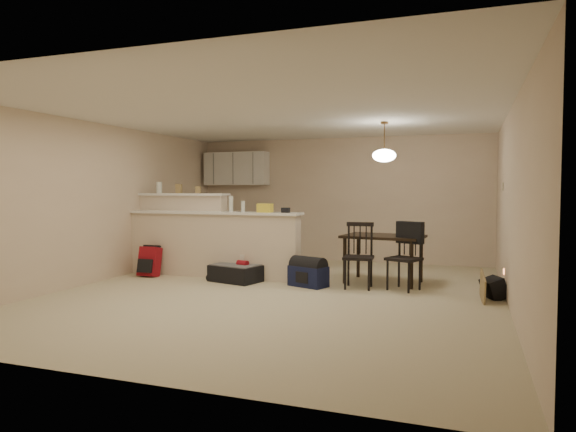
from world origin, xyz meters
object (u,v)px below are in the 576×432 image
at_px(pendant_lamp, 384,155).
at_px(navy_duffel, 308,276).
at_px(suitcase, 236,273).
at_px(dining_chair_near, 358,256).
at_px(black_daypack, 494,288).
at_px(dining_chair_far, 404,257).
at_px(dining_table, 383,241).
at_px(red_backpack, 150,262).

distance_m(pendant_lamp, navy_duffel, 2.20).
height_order(pendant_lamp, suitcase, pendant_lamp).
xyz_separation_m(dining_chair_near, black_daypack, (1.85, -0.10, -0.35)).
bearing_deg(navy_duffel, dining_chair_near, 28.28).
bearing_deg(dining_chair_far, pendant_lamp, 150.42).
bearing_deg(navy_duffel, dining_table, 54.04).
xyz_separation_m(dining_chair_near, red_backpack, (-3.52, -0.13, -0.24)).
xyz_separation_m(dining_chair_far, suitcase, (-2.59, -0.19, -0.35)).
distance_m(suitcase, black_daypack, 3.80).
distance_m(dining_table, red_backpack, 3.88).
relative_size(dining_chair_near, red_backpack, 1.98).
bearing_deg(red_backpack, navy_duffel, -0.40).
xyz_separation_m(suitcase, navy_duffel, (1.20, 0.00, 0.03)).
bearing_deg(red_backpack, pendant_lamp, 9.52).
bearing_deg(black_daypack, navy_duffel, 64.81).
bearing_deg(black_daypack, dining_chair_near, 61.62).
height_order(dining_chair_far, navy_duffel, dining_chair_far).
bearing_deg(pendant_lamp, dining_chair_near, -115.43).
distance_m(dining_table, dining_chair_near, 0.66).
distance_m(dining_chair_far, suitcase, 2.62).
xyz_separation_m(dining_chair_far, black_daypack, (1.21, -0.19, -0.35)).
height_order(navy_duffel, black_daypack, navy_duffel).
distance_m(pendant_lamp, dining_chair_far, 1.63).
height_order(dining_table, black_daypack, dining_table).
bearing_deg(navy_duffel, black_daypack, 20.33).
bearing_deg(red_backpack, suitcase, 0.08).
relative_size(suitcase, black_daypack, 2.47).
height_order(dining_table, navy_duffel, dining_table).
xyz_separation_m(dining_table, navy_duffel, (-1.01, -0.68, -0.50)).
bearing_deg(suitcase, red_backpack, -164.29).
xyz_separation_m(pendant_lamp, black_daypack, (1.58, -0.68, -1.85)).
xyz_separation_m(suitcase, red_backpack, (-1.57, -0.03, 0.12)).
height_order(suitcase, black_daypack, black_daypack).
distance_m(red_backpack, black_daypack, 5.37).
bearing_deg(dining_chair_far, dining_table, 150.42).
distance_m(dining_chair_near, black_daypack, 1.89).
relative_size(red_backpack, navy_duffel, 0.87).
relative_size(dining_chair_near, dining_chair_far, 1.00).
distance_m(dining_chair_near, red_backpack, 3.53).
height_order(dining_chair_near, red_backpack, dining_chair_near).
relative_size(pendant_lamp, red_backpack, 1.26).
bearing_deg(pendant_lamp, dining_chair_far, -52.38).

